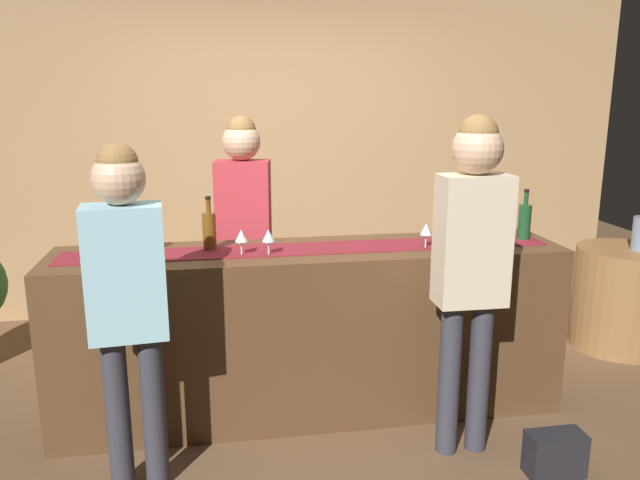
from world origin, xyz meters
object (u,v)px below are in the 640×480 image
(handbag, at_px, (555,454))
(wine_bottle_amber, at_px, (209,230))
(wine_glass_far_end, at_px, (268,236))
(round_side_table, at_px, (622,298))
(wine_bottle_clear, at_px, (135,234))
(customer_browsing, at_px, (127,286))
(wine_bottle_green, at_px, (524,221))
(customer_sipping, at_px, (472,251))
(wine_glass_near_customer, at_px, (241,237))
(wine_glass_mid_counter, at_px, (426,230))
(bartender, at_px, (244,219))

(handbag, bearing_deg, wine_bottle_amber, 150.64)
(wine_glass_far_end, relative_size, round_side_table, 0.19)
(round_side_table, height_order, handbag, round_side_table)
(wine_glass_far_end, xyz_separation_m, handbag, (1.32, -0.75, -0.97))
(wine_bottle_clear, bearing_deg, customer_browsing, -87.20)
(wine_bottle_green, relative_size, round_side_table, 0.41)
(round_side_table, bearing_deg, customer_browsing, -160.74)
(wine_glass_far_end, bearing_deg, round_side_table, 13.92)
(wine_glass_far_end, bearing_deg, wine_bottle_clear, 169.08)
(customer_sipping, bearing_deg, wine_bottle_green, 46.10)
(wine_glass_near_customer, distance_m, customer_sipping, 1.19)
(wine_glass_mid_counter, relative_size, customer_sipping, 0.08)
(wine_bottle_green, bearing_deg, wine_bottle_clear, 179.46)
(bartender, relative_size, handbag, 6.04)
(customer_sipping, xyz_separation_m, handbag, (0.37, -0.29, -0.97))
(bartender, distance_m, round_side_table, 2.80)
(customer_sipping, bearing_deg, wine_bottle_amber, 154.52)
(wine_glass_near_customer, relative_size, bartender, 0.09)
(handbag, bearing_deg, wine_glass_far_end, 150.47)
(wine_glass_near_customer, height_order, wine_glass_mid_counter, same)
(wine_bottle_green, xyz_separation_m, wine_glass_near_customer, (-1.67, -0.10, -0.01))
(customer_sipping, height_order, customer_browsing, customer_sipping)
(wine_glass_far_end, xyz_separation_m, bartender, (-0.10, 0.68, -0.04))
(wine_bottle_green, relative_size, wine_glass_mid_counter, 2.10)
(bartender, bearing_deg, wine_glass_near_customer, 96.27)
(wine_bottle_clear, relative_size, customer_browsing, 0.19)
(customer_sipping, relative_size, round_side_table, 2.34)
(wine_bottle_amber, xyz_separation_m, customer_sipping, (1.26, -0.63, -0.01))
(customer_browsing, bearing_deg, customer_sipping, -3.73)
(wine_glass_near_customer, distance_m, bartender, 0.67)
(customer_browsing, bearing_deg, wine_glass_near_customer, 39.30)
(wine_bottle_green, xyz_separation_m, bartender, (-1.62, 0.57, -0.04))
(wine_glass_far_end, distance_m, handbag, 1.80)
(handbag, bearing_deg, round_side_table, 47.02)
(wine_bottle_amber, bearing_deg, bartender, 67.51)
(wine_bottle_green, xyz_separation_m, round_side_table, (1.10, 0.53, -0.72))
(wine_bottle_amber, xyz_separation_m, wine_glass_near_customer, (0.17, -0.15, -0.01))
(wine_glass_mid_counter, xyz_separation_m, handbag, (0.44, -0.76, -0.97))
(wine_glass_mid_counter, xyz_separation_m, round_side_table, (1.74, 0.64, -0.71))
(wine_glass_far_end, height_order, bartender, bartender)
(customer_browsing, relative_size, handbag, 5.81)
(wine_glass_near_customer, distance_m, handbag, 1.92)
(wine_glass_mid_counter, distance_m, handbag, 1.31)
(wine_bottle_amber, height_order, wine_bottle_clear, same)
(bartender, bearing_deg, round_side_table, -170.57)
(wine_bottle_amber, relative_size, customer_sipping, 0.17)
(wine_bottle_green, xyz_separation_m, customer_sipping, (-0.57, -0.57, -0.01))
(wine_bottle_clear, distance_m, customer_sipping, 1.76)
(wine_bottle_amber, height_order, round_side_table, wine_bottle_amber)
(wine_bottle_clear, height_order, round_side_table, wine_bottle_clear)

